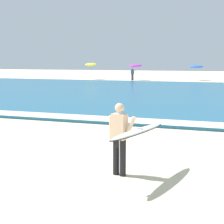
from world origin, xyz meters
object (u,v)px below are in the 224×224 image
(beach_umbrella_1, at_px, (135,66))
(beachgoer_near_row_mid, at_px, (133,74))
(beach_umbrella_0, at_px, (91,64))
(beachgoer_near_row_left, at_px, (132,74))
(beach_umbrella_2, at_px, (196,67))
(surfer_with_board, at_px, (128,134))

(beach_umbrella_1, height_order, beachgoer_near_row_mid, beach_umbrella_1)
(beach_umbrella_0, height_order, beachgoer_near_row_mid, beach_umbrella_0)
(beach_umbrella_0, relative_size, beachgoer_near_row_mid, 1.52)
(beach_umbrella_0, height_order, beachgoer_near_row_left, beach_umbrella_0)
(beachgoer_near_row_left, bearing_deg, beachgoer_near_row_mid, 74.75)
(beachgoer_near_row_mid, bearing_deg, beach_umbrella_2, 12.96)
(beachgoer_near_row_mid, bearing_deg, beach_umbrella_0, 176.08)
(surfer_with_board, distance_m, beach_umbrella_1, 38.85)
(beach_umbrella_1, height_order, beach_umbrella_2, beach_umbrella_1)
(surfer_with_board, height_order, beachgoer_near_row_left, surfer_with_board)
(surfer_with_board, xyz_separation_m, beachgoer_near_row_left, (-9.54, 36.91, -0.18))
(beach_umbrella_1, relative_size, beachgoer_near_row_left, 1.44)
(beach_umbrella_2, bearing_deg, surfer_with_board, -88.29)
(beachgoer_near_row_mid, bearing_deg, beach_umbrella_1, 70.52)
(beach_umbrella_0, xyz_separation_m, beach_umbrella_1, (6.61, 0.14, -0.12))
(beach_umbrella_0, bearing_deg, surfer_with_board, -67.08)
(beach_umbrella_1, relative_size, beach_umbrella_2, 1.08)
(beach_umbrella_1, xyz_separation_m, beachgoer_near_row_mid, (-0.21, -0.58, -1.16))
(surfer_with_board, relative_size, beach_umbrella_1, 1.04)
(beach_umbrella_0, distance_m, beach_umbrella_1, 6.61)
(beach_umbrella_1, relative_size, beachgoer_near_row_mid, 1.44)
(beach_umbrella_1, bearing_deg, beach_umbrella_2, 9.34)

